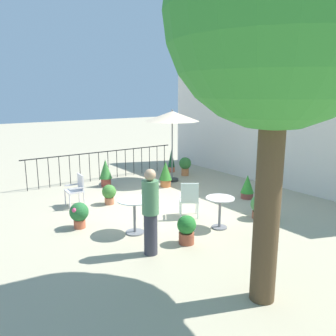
# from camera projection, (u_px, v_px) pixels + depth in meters

# --- Properties ---
(ground_plane) EXTENTS (60.00, 60.00, 0.00)m
(ground_plane) POSITION_uv_depth(u_px,v_px,m) (160.00, 205.00, 9.59)
(ground_plane) COLOR tan
(villa_facade) EXTENTS (9.76, 0.30, 4.04)m
(villa_facade) POSITION_uv_depth(u_px,v_px,m) (269.00, 124.00, 11.65)
(villa_facade) COLOR silver
(villa_facade) RESTS_ON ground
(terrace_railing) EXTENTS (0.03, 5.63, 1.01)m
(terrace_railing) POSITION_uv_depth(u_px,v_px,m) (103.00, 161.00, 12.32)
(terrace_railing) COLOR black
(terrace_railing) RESTS_ON ground
(shade_tree) EXTENTS (3.15, 3.00, 5.55)m
(shade_tree) POSITION_uv_depth(u_px,v_px,m) (285.00, 12.00, 4.37)
(shade_tree) COLOR brown
(shade_tree) RESTS_ON ground
(patio_umbrella_0) EXTENTS (1.84, 1.84, 2.50)m
(patio_umbrella_0) POSITION_uv_depth(u_px,v_px,m) (172.00, 117.00, 11.76)
(patio_umbrella_0) COLOR #2D2D2D
(patio_umbrella_0) RESTS_ON ground
(cafe_table_0) EXTENTS (0.65, 0.65, 0.73)m
(cafe_table_0) POSITION_uv_depth(u_px,v_px,m) (220.00, 207.00, 7.89)
(cafe_table_0) COLOR white
(cafe_table_0) RESTS_ON ground
(cafe_table_1) EXTENTS (0.75, 0.75, 0.78)m
(cafe_table_1) POSITION_uv_depth(u_px,v_px,m) (134.00, 210.00, 7.59)
(cafe_table_1) COLOR white
(cafe_table_1) RESTS_ON ground
(patio_chair_0) EXTENTS (0.50, 0.46, 0.88)m
(patio_chair_0) POSITION_uv_depth(u_px,v_px,m) (77.00, 188.00, 9.42)
(patio_chair_0) COLOR silver
(patio_chair_0) RESTS_ON ground
(patio_chair_1) EXTENTS (0.61, 0.61, 0.91)m
(patio_chair_1) POSITION_uv_depth(u_px,v_px,m) (189.00, 198.00, 8.56)
(patio_chair_1) COLOR white
(patio_chair_1) RESTS_ON ground
(potted_plant_0) EXTENTS (0.46, 0.46, 0.60)m
(potted_plant_0) POSITION_uv_depth(u_px,v_px,m) (260.00, 206.00, 8.54)
(potted_plant_0) COLOR brown
(potted_plant_0) RESTS_ON ground
(potted_plant_1) EXTENTS (0.45, 0.45, 0.69)m
(potted_plant_1) POSITION_uv_depth(u_px,v_px,m) (185.00, 165.00, 12.98)
(potted_plant_1) COLOR #C27141
(potted_plant_1) RESTS_ON ground
(potted_plant_2) EXTENTS (0.39, 0.39, 0.60)m
(potted_plant_2) POSITION_uv_depth(u_px,v_px,m) (187.00, 229.00, 7.10)
(potted_plant_2) COLOR #9E4D34
(potted_plant_2) RESTS_ON ground
(potted_plant_3) EXTENTS (0.42, 0.42, 0.84)m
(potted_plant_3) POSITION_uv_depth(u_px,v_px,m) (166.00, 173.00, 11.40)
(potted_plant_3) COLOR #CA6F3B
(potted_plant_3) RESTS_ON ground
(potted_plant_4) EXTENTS (0.38, 0.38, 0.70)m
(potted_plant_4) POSITION_uv_depth(u_px,v_px,m) (247.00, 187.00, 10.16)
(potted_plant_4) COLOR brown
(potted_plant_4) RESTS_ON ground
(potted_plant_5) EXTENTS (0.39, 0.39, 0.56)m
(potted_plant_5) POSITION_uv_depth(u_px,v_px,m) (109.00, 193.00, 9.64)
(potted_plant_5) COLOR #BE6D4A
(potted_plant_5) RESTS_ON ground
(potted_plant_6) EXTENTS (0.28, 0.28, 0.89)m
(potted_plant_6) POSITION_uv_depth(u_px,v_px,m) (171.00, 161.00, 13.57)
(potted_plant_6) COLOR #CA654A
(potted_plant_6) RESTS_ON ground
(potted_plant_7) EXTENTS (0.41, 0.41, 0.91)m
(potted_plant_7) POSITION_uv_depth(u_px,v_px,m) (106.00, 172.00, 11.44)
(potted_plant_7) COLOR #9B4236
(potted_plant_7) RESTS_ON ground
(potted_plant_8) EXTENTS (0.44, 0.44, 0.60)m
(potted_plant_8) POSITION_uv_depth(u_px,v_px,m) (79.00, 214.00, 7.93)
(potted_plant_8) COLOR #C05D3E
(potted_plant_8) RESTS_ON ground
(standing_person) EXTENTS (0.38, 0.38, 1.68)m
(standing_person) POSITION_uv_depth(u_px,v_px,m) (150.00, 211.00, 6.53)
(standing_person) COLOR #33333D
(standing_person) RESTS_ON ground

